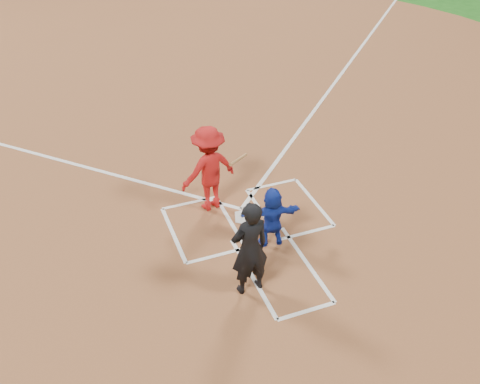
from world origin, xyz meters
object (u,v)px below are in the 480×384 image
object	(u,v)px
home_plate	(247,217)
batter_at_plate	(209,169)
umpire	(250,249)
catcher	(272,217)

from	to	relation	value
home_plate	batter_at_plate	world-z (taller)	batter_at_plate
umpire	batter_at_plate	bearing A→B (deg)	-97.99
catcher	umpire	bearing A→B (deg)	58.09
catcher	umpire	xyz separation A→B (m)	(-0.87, -1.02, 0.31)
catcher	home_plate	bearing A→B (deg)	-72.07
home_plate	umpire	bearing A→B (deg)	69.82
home_plate	catcher	bearing A→B (deg)	99.36
catcher	batter_at_plate	xyz separation A→B (m)	(-0.74, 1.58, 0.32)
umpire	catcher	bearing A→B (deg)	-135.64
catcher	batter_at_plate	distance (m)	1.77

